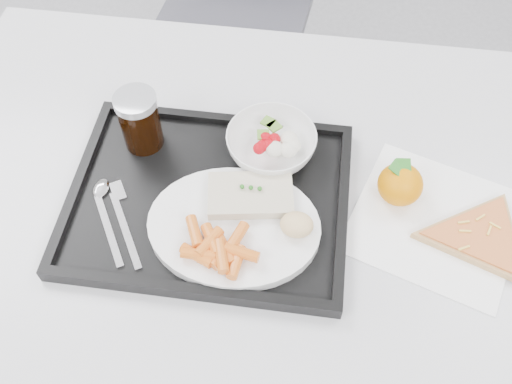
{
  "coord_description": "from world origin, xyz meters",
  "views": [
    {
      "loc": [
        0.07,
        -0.25,
        1.53
      ],
      "look_at": [
        0.0,
        0.28,
        0.77
      ],
      "focal_mm": 40.0,
      "sensor_mm": 36.0,
      "label": 1
    }
  ],
  "objects": [
    {
      "name": "tangerine",
      "position": [
        0.23,
        0.31,
        0.79
      ],
      "size": [
        0.09,
        0.09,
        0.07
      ],
      "color": "orange",
      "rests_on": "napkin"
    },
    {
      "name": "carrot_pile",
      "position": [
        -0.04,
        0.15,
        0.8
      ],
      "size": [
        0.12,
        0.09,
        0.03
      ],
      "color": "orange",
      "rests_on": "dinner_plate"
    },
    {
      "name": "dinner_plate",
      "position": [
        -0.02,
        0.2,
        0.77
      ],
      "size": [
        0.27,
        0.27,
        0.02
      ],
      "color": "white",
      "rests_on": "tray"
    },
    {
      "name": "fish_fillet",
      "position": [
        -0.0,
        0.25,
        0.79
      ],
      "size": [
        0.14,
        0.1,
        0.03
      ],
      "color": "beige",
      "rests_on": "dinner_plate"
    },
    {
      "name": "salad_bowl",
      "position": [
        0.02,
        0.36,
        0.79
      ],
      "size": [
        0.15,
        0.15,
        0.05
      ],
      "color": "white",
      "rests_on": "tray"
    },
    {
      "name": "cola_glass",
      "position": [
        -0.21,
        0.36,
        0.82
      ],
      "size": [
        0.07,
        0.07,
        0.11
      ],
      "color": "black",
      "rests_on": "tray"
    },
    {
      "name": "salad_contents",
      "position": [
        0.03,
        0.36,
        0.8
      ],
      "size": [
        0.08,
        0.08,
        0.02
      ],
      "color": "#A8050E",
      "rests_on": "salad_bowl"
    },
    {
      "name": "tray",
      "position": [
        -0.07,
        0.26,
        0.76
      ],
      "size": [
        0.45,
        0.35,
        0.03
      ],
      "color": "black",
      "rests_on": "table"
    },
    {
      "name": "napkin",
      "position": [
        0.29,
        0.27,
        0.75
      ],
      "size": [
        0.31,
        0.31,
        0.0
      ],
      "color": "white",
      "rests_on": "table"
    },
    {
      "name": "pizza_slice",
      "position": [
        0.36,
        0.24,
        0.76
      ],
      "size": [
        0.24,
        0.24,
        0.02
      ],
      "color": "tan",
      "rests_on": "napkin"
    },
    {
      "name": "table",
      "position": [
        0.0,
        0.3,
        0.68
      ],
      "size": [
        1.2,
        0.8,
        0.75
      ],
      "color": "silver",
      "rests_on": "ground"
    },
    {
      "name": "cutlery",
      "position": [
        -0.22,
        0.21,
        0.77
      ],
      "size": [
        0.12,
        0.16,
        0.01
      ],
      "color": "silver",
      "rests_on": "tray"
    },
    {
      "name": "bread_roll",
      "position": [
        0.07,
        0.2,
        0.8
      ],
      "size": [
        0.06,
        0.05,
        0.03
      ],
      "color": "#F0BC8C",
      "rests_on": "dinner_plate"
    }
  ]
}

